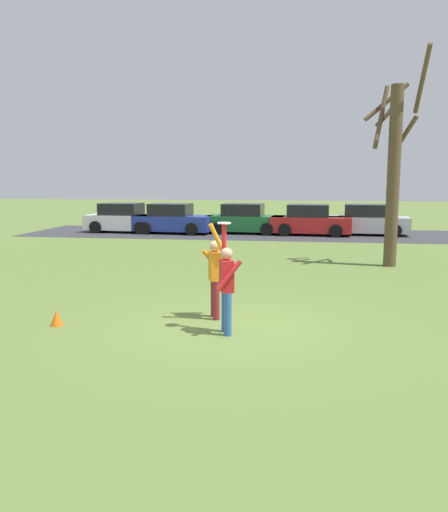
{
  "coord_description": "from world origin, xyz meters",
  "views": [
    {
      "loc": [
        1.44,
        -10.06,
        2.93
      ],
      "look_at": [
        -0.15,
        0.5,
        1.34
      ],
      "focal_mm": 36.79,
      "sensor_mm": 36.0,
      "label": 1
    }
  ],
  "objects_px": {
    "parked_car_white": "(124,219)",
    "field_cone_orange": "(57,318)",
    "parked_car_blue": "(173,220)",
    "parked_car_green": "(245,220)",
    "bare_tree_tall": "(394,166)",
    "frisbee_disc": "(224,223)",
    "parked_car_red": "(310,221)",
    "person_catcher": "(227,283)",
    "parked_car_silver": "(367,221)",
    "person_defender": "(215,273)"
  },
  "relations": [
    {
      "from": "frisbee_disc",
      "to": "bare_tree_tall",
      "type": "distance_m",
      "value": 9.51
    },
    {
      "from": "frisbee_disc",
      "to": "field_cone_orange",
      "type": "bearing_deg",
      "value": -176.93
    },
    {
      "from": "parked_car_green",
      "to": "field_cone_orange",
      "type": "xyz_separation_m",
      "value": [
        -1.78,
        -18.27,
        -0.57
      ]
    },
    {
      "from": "person_catcher",
      "to": "parked_car_red",
      "type": "relative_size",
      "value": 0.49
    },
    {
      "from": "parked_car_green",
      "to": "bare_tree_tall",
      "type": "distance_m",
      "value": 11.74
    },
    {
      "from": "frisbee_disc",
      "to": "bare_tree_tall",
      "type": "height_order",
      "value": "bare_tree_tall"
    },
    {
      "from": "parked_car_blue",
      "to": "bare_tree_tall",
      "type": "distance_m",
      "value": 13.73
    },
    {
      "from": "parked_car_white",
      "to": "person_catcher",
      "type": "bearing_deg",
      "value": -61.37
    },
    {
      "from": "parked_car_blue",
      "to": "field_cone_orange",
      "type": "xyz_separation_m",
      "value": [
        2.06,
        -17.74,
        -0.57
      ]
    },
    {
      "from": "person_defender",
      "to": "parked_car_silver",
      "type": "height_order",
      "value": "person_defender"
    },
    {
      "from": "parked_car_blue",
      "to": "parked_car_white",
      "type": "bearing_deg",
      "value": 179.99
    },
    {
      "from": "frisbee_disc",
      "to": "field_cone_orange",
      "type": "xyz_separation_m",
      "value": [
        -3.37,
        -0.18,
        -1.93
      ]
    },
    {
      "from": "parked_car_silver",
      "to": "parked_car_white",
      "type": "bearing_deg",
      "value": -173.78
    },
    {
      "from": "parked_car_red",
      "to": "parked_car_silver",
      "type": "xyz_separation_m",
      "value": [
        2.93,
        0.52,
        0.0
      ]
    },
    {
      "from": "parked_car_green",
      "to": "frisbee_disc",
      "type": "bearing_deg",
      "value": -81.2
    },
    {
      "from": "frisbee_disc",
      "to": "field_cone_orange",
      "type": "height_order",
      "value": "frisbee_disc"
    },
    {
      "from": "parked_car_white",
      "to": "field_cone_orange",
      "type": "distance_m",
      "value": 18.59
    },
    {
      "from": "person_defender",
      "to": "parked_car_white",
      "type": "xyz_separation_m",
      "value": [
        -7.92,
        16.89,
        -0.25
      ]
    },
    {
      "from": "parked_car_silver",
      "to": "parked_car_red",
      "type": "bearing_deg",
      "value": -166.12
    },
    {
      "from": "parked_car_green",
      "to": "parked_car_blue",
      "type": "bearing_deg",
      "value": -168.36
    },
    {
      "from": "parked_car_red",
      "to": "parked_car_blue",
      "type": "bearing_deg",
      "value": -174.49
    },
    {
      "from": "frisbee_disc",
      "to": "parked_car_blue",
      "type": "relative_size",
      "value": 0.06
    },
    {
      "from": "parked_car_blue",
      "to": "parked_car_green",
      "type": "bearing_deg",
      "value": 11.64
    },
    {
      "from": "bare_tree_tall",
      "to": "field_cone_orange",
      "type": "xyz_separation_m",
      "value": [
        -7.77,
        -8.52,
        -3.17
      ]
    },
    {
      "from": "frisbee_disc",
      "to": "parked_car_white",
      "type": "distance_m",
      "value": 19.61
    },
    {
      "from": "parked_car_white",
      "to": "bare_tree_tall",
      "type": "relative_size",
      "value": 0.6
    },
    {
      "from": "parked_car_blue",
      "to": "parked_car_red",
      "type": "distance_m",
      "value": 7.3
    },
    {
      "from": "parked_car_silver",
      "to": "bare_tree_tall",
      "type": "bearing_deg",
      "value": -88.46
    },
    {
      "from": "parked_car_green",
      "to": "parked_car_red",
      "type": "height_order",
      "value": "same"
    },
    {
      "from": "bare_tree_tall",
      "to": "field_cone_orange",
      "type": "distance_m",
      "value": 11.96
    },
    {
      "from": "person_catcher",
      "to": "parked_car_green",
      "type": "bearing_deg",
      "value": -15.31
    },
    {
      "from": "person_defender",
      "to": "parked_car_white",
      "type": "relative_size",
      "value": 0.49
    },
    {
      "from": "person_defender",
      "to": "parked_car_white",
      "type": "height_order",
      "value": "person_defender"
    },
    {
      "from": "parked_car_blue",
      "to": "parked_car_green",
      "type": "xyz_separation_m",
      "value": [
        3.84,
        0.53,
        0.0
      ]
    },
    {
      "from": "parked_car_blue",
      "to": "parked_car_silver",
      "type": "height_order",
      "value": "same"
    },
    {
      "from": "parked_car_red",
      "to": "field_cone_orange",
      "type": "bearing_deg",
      "value": -102.45
    },
    {
      "from": "person_catcher",
      "to": "parked_car_silver",
      "type": "height_order",
      "value": "person_catcher"
    },
    {
      "from": "frisbee_disc",
      "to": "field_cone_orange",
      "type": "relative_size",
      "value": 0.81
    },
    {
      "from": "parked_car_green",
      "to": "field_cone_orange",
      "type": "relative_size",
      "value": 13.16
    },
    {
      "from": "bare_tree_tall",
      "to": "person_catcher",
      "type": "bearing_deg",
      "value": -116.84
    },
    {
      "from": "person_catcher",
      "to": "parked_car_silver",
      "type": "relative_size",
      "value": 0.49
    },
    {
      "from": "bare_tree_tall",
      "to": "person_defender",
      "type": "bearing_deg",
      "value": -122.27
    },
    {
      "from": "parked_car_green",
      "to": "bare_tree_tall",
      "type": "relative_size",
      "value": 0.6
    },
    {
      "from": "frisbee_disc",
      "to": "parked_car_green",
      "type": "xyz_separation_m",
      "value": [
        -1.59,
        18.09,
        -1.37
      ]
    },
    {
      "from": "parked_car_white",
      "to": "person_defender",
      "type": "bearing_deg",
      "value": -61.1
    },
    {
      "from": "frisbee_disc",
      "to": "parked_car_white",
      "type": "bearing_deg",
      "value": 114.9
    },
    {
      "from": "person_catcher",
      "to": "parked_car_blue",
      "type": "distance_m",
      "value": 18.61
    },
    {
      "from": "parked_car_blue",
      "to": "field_cone_orange",
      "type": "relative_size",
      "value": 13.16
    },
    {
      "from": "parked_car_blue",
      "to": "parked_car_red",
      "type": "bearing_deg",
      "value": 5.51
    },
    {
      "from": "person_catcher",
      "to": "parked_car_green",
      "type": "distance_m",
      "value": 18.38
    }
  ]
}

